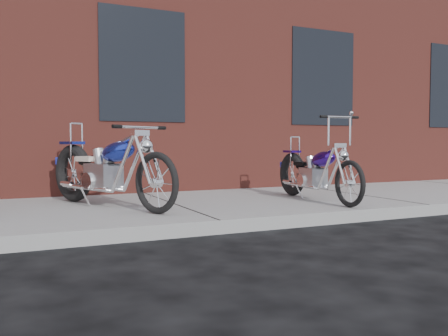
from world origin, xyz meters
name	(u,v)px	position (x,y,z in m)	size (l,w,h in m)	color
ground	(220,235)	(0.00, 0.00, 0.00)	(120.00, 120.00, 0.00)	black
sidewalk	(174,209)	(0.00, 1.50, 0.07)	(22.00, 3.00, 0.15)	#999896
building_brick	(91,23)	(0.00, 8.00, 4.00)	(22.00, 10.00, 8.00)	brown
chopper_purple	(316,174)	(1.93, 1.01, 0.52)	(0.50, 2.07, 1.16)	black
chopper_blue	(108,172)	(-0.86, 1.55, 0.59)	(1.12, 2.29, 1.07)	black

